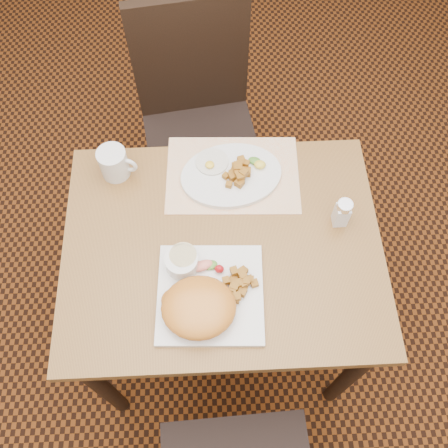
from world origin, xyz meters
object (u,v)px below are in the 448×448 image
salt_shaker (342,213)px  coffee_mug (114,163)px  table (223,260)px  plate_square (210,294)px  plate_oval (231,175)px  chair_far (198,115)px

salt_shaker → coffee_mug: 0.68m
table → salt_shaker: salt_shaker is taller
table → plate_square: 0.19m
table → coffee_mug: (-0.31, 0.26, 0.16)m
plate_oval → coffee_mug: 0.35m
plate_square → plate_oval: (0.08, 0.37, 0.00)m
salt_shaker → chair_far: bearing=124.1°
chair_far → plate_square: size_ratio=3.46×
table → coffee_mug: size_ratio=7.76×
plate_square → chair_far: bearing=91.9°
chair_far → plate_square: (0.03, -0.80, 0.22)m
plate_oval → salt_shaker: bearing=-29.0°
chair_far → plate_oval: 0.49m
plate_square → salt_shaker: 0.43m
table → chair_far: bearing=95.7°
chair_far → plate_square: chair_far is taller
coffee_mug → plate_square: bearing=-56.5°
plate_square → salt_shaker: salt_shaker is taller
table → coffee_mug: bearing=140.0°
plate_oval → salt_shaker: size_ratio=3.05×
plate_square → salt_shaker: size_ratio=2.80×
plate_oval → salt_shaker: salt_shaker is taller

